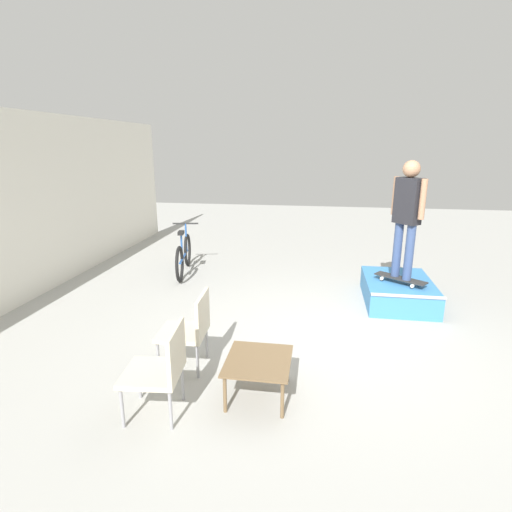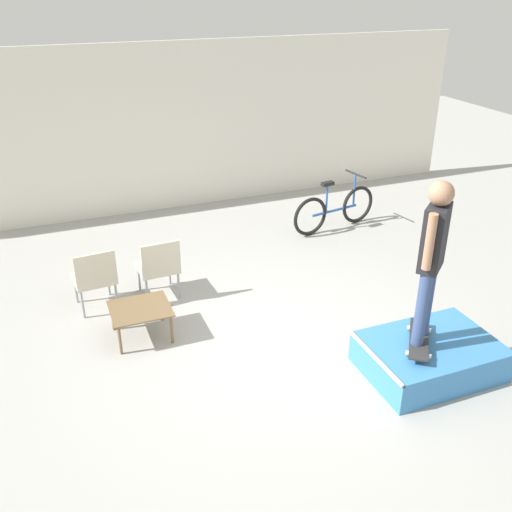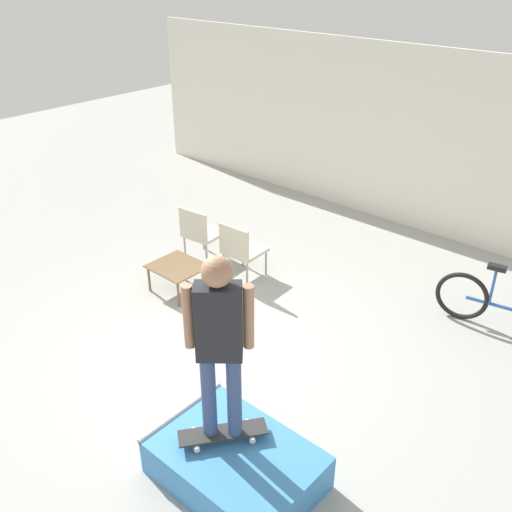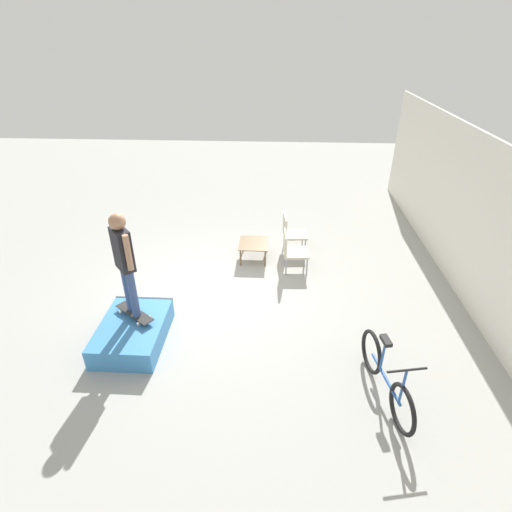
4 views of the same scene
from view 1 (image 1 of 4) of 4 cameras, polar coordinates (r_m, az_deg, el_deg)
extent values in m
plane|color=#A8A8A3|center=(5.42, 10.12, -11.75)|extent=(24.00, 24.00, 0.00)
cube|color=#3D84C6|center=(6.87, 19.57, -4.73)|extent=(1.44, 1.03, 0.37)
cylinder|color=#B7B7BC|center=(6.15, 20.88, -5.40)|extent=(0.05, 1.03, 0.05)
cube|color=#2D2D2D|center=(6.63, 19.93, -3.00)|extent=(0.64, 0.76, 0.02)
cylinder|color=white|center=(6.64, 17.54, -3.07)|extent=(0.06, 0.06, 0.05)
cylinder|color=white|center=(6.84, 18.47, -2.62)|extent=(0.06, 0.06, 0.05)
cylinder|color=white|center=(6.44, 21.42, -4.02)|extent=(0.06, 0.06, 0.05)
cylinder|color=white|center=(6.64, 22.26, -3.52)|extent=(0.06, 0.06, 0.05)
cylinder|color=#384C7A|center=(6.44, 21.04, 0.44)|extent=(0.13, 0.13, 0.86)
cylinder|color=#384C7A|center=(6.57, 19.54, 0.87)|extent=(0.13, 0.13, 0.86)
cube|color=#232328|center=(6.37, 20.93, 7.36)|extent=(0.42, 0.40, 0.68)
cylinder|color=#A87A5B|center=(6.22, 22.72, 7.48)|extent=(0.09, 0.09, 0.58)
cylinder|color=#A87A5B|center=(6.51, 19.30, 8.12)|extent=(0.09, 0.09, 0.58)
sphere|color=#A87A5B|center=(6.33, 21.34, 11.52)|extent=(0.25, 0.25, 0.25)
cube|color=brown|center=(4.10, 0.34, -14.71)|extent=(0.71, 0.64, 0.02)
cylinder|color=brown|center=(3.93, 3.79, -19.79)|extent=(0.04, 0.04, 0.39)
cylinder|color=brown|center=(4.44, 4.56, -15.23)|extent=(0.04, 0.04, 0.39)
cylinder|color=brown|center=(4.00, -4.46, -19.06)|extent=(0.04, 0.04, 0.39)
cylinder|color=brown|center=(4.51, -2.60, -14.70)|extent=(0.04, 0.04, 0.39)
cylinder|color=#99999E|center=(4.33, -16.37, -16.65)|extent=(0.03, 0.03, 0.40)
cylinder|color=#99999E|center=(3.99, -18.59, -19.90)|extent=(0.03, 0.03, 0.40)
cylinder|color=#99999E|center=(4.21, -10.46, -17.25)|extent=(0.03, 0.03, 0.40)
cylinder|color=#99999E|center=(3.86, -12.11, -20.72)|extent=(0.03, 0.03, 0.40)
cube|color=beige|center=(3.97, -14.61, -15.89)|extent=(0.57, 0.57, 0.05)
cube|color=beige|center=(3.79, -11.32, -13.08)|extent=(0.52, 0.09, 0.44)
cylinder|color=#99999E|center=(5.01, -12.07, -11.69)|extent=(0.03, 0.03, 0.40)
cylinder|color=#99999E|center=(4.64, -13.78, -14.11)|extent=(0.03, 0.03, 0.40)
cylinder|color=#99999E|center=(4.90, -7.06, -12.11)|extent=(0.03, 0.03, 0.40)
cylinder|color=#99999E|center=(4.52, -8.35, -14.66)|extent=(0.03, 0.03, 0.40)
cube|color=beige|center=(4.66, -10.45, -10.68)|extent=(0.55, 0.55, 0.05)
cube|color=beige|center=(4.50, -7.64, -8.13)|extent=(0.52, 0.07, 0.44)
torus|color=black|center=(8.52, -9.76, 0.88)|extent=(0.67, 0.18, 0.67)
torus|color=black|center=(7.52, -10.86, -1.15)|extent=(0.67, 0.18, 0.67)
cylinder|color=#2856A3|center=(8.02, -10.28, -0.07)|extent=(0.94, 0.22, 0.04)
cylinder|color=#2856A3|center=(7.78, -10.57, 1.30)|extent=(0.04, 0.04, 0.49)
cube|color=black|center=(7.72, -10.67, 3.28)|extent=(0.23, 0.14, 0.06)
cylinder|color=#2856A3|center=(8.35, -9.95, 2.63)|extent=(0.04, 0.04, 0.58)
cylinder|color=black|center=(8.29, -10.05, 4.60)|extent=(0.13, 0.52, 0.03)
camera|label=2|loc=(6.24, 77.46, 18.41)|focal=40.00mm
camera|label=3|loc=(9.88, 35.53, 23.62)|focal=40.00mm
camera|label=4|loc=(11.60, 4.32, 26.15)|focal=28.00mm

